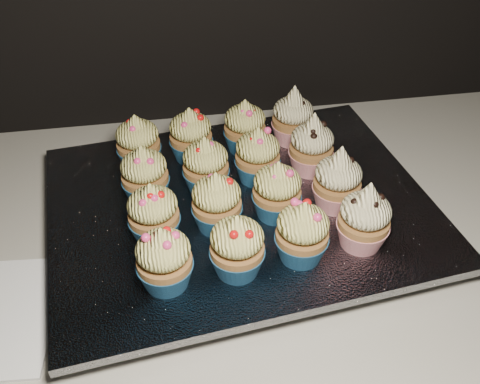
{
  "coord_description": "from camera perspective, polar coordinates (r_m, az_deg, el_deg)",
  "views": [
    {
      "loc": [
        0.07,
        1.18,
        1.4
      ],
      "look_at": [
        0.16,
        1.72,
        0.95
      ],
      "focal_mm": 40.0,
      "sensor_mm": 36.0,
      "label": 1
    }
  ],
  "objects": [
    {
      "name": "cupcake_4",
      "position": [
        0.65,
        -9.2,
        -2.33
      ],
      "size": [
        0.06,
        0.06,
        0.08
      ],
      "color": "#1B5382",
      "rests_on": "foil_lining"
    },
    {
      "name": "cupcake_13",
      "position": [
        0.78,
        -5.27,
        5.99
      ],
      "size": [
        0.06,
        0.06,
        0.08
      ],
      "color": "#1B5382",
      "rests_on": "foil_lining"
    },
    {
      "name": "cupcake_8",
      "position": [
        0.71,
        -10.12,
        1.78
      ],
      "size": [
        0.06,
        0.06,
        0.08
      ],
      "color": "#1B5382",
      "rests_on": "foil_lining"
    },
    {
      "name": "cupcake_5",
      "position": [
        0.66,
        -2.5,
        -1.16
      ],
      "size": [
        0.06,
        0.06,
        0.08
      ],
      "color": "#1B5382",
      "rests_on": "foil_lining"
    },
    {
      "name": "cupcake_3",
      "position": [
        0.65,
        13.12,
        -2.8
      ],
      "size": [
        0.06,
        0.06,
        0.1
      ],
      "color": "red",
      "rests_on": "foil_lining"
    },
    {
      "name": "cupcake_14",
      "position": [
        0.79,
        0.52,
        6.9
      ],
      "size": [
        0.06,
        0.06,
        0.08
      ],
      "color": "#1B5382",
      "rests_on": "foil_lining"
    },
    {
      "name": "cupcake_9",
      "position": [
        0.72,
        -3.67,
        2.78
      ],
      "size": [
        0.06,
        0.06,
        0.08
      ],
      "color": "#1B5382",
      "rests_on": "foil_lining"
    },
    {
      "name": "cupcake_2",
      "position": [
        0.62,
        6.65,
        -4.38
      ],
      "size": [
        0.06,
        0.06,
        0.08
      ],
      "color": "#1B5382",
      "rests_on": "foil_lining"
    },
    {
      "name": "baking_tray",
      "position": [
        0.73,
        0.0,
        -2.37
      ],
      "size": [
        0.5,
        0.4,
        0.02
      ],
      "primitive_type": "cube",
      "rotation": [
        0.0,
        0.0,
        0.11
      ],
      "color": "black",
      "rests_on": "worktop"
    },
    {
      "name": "foil_lining",
      "position": [
        0.72,
        0.0,
        -1.36
      ],
      "size": [
        0.54,
        0.44,
        0.01
      ],
      "primitive_type": "cube",
      "rotation": [
        0.0,
        0.0,
        0.11
      ],
      "color": "silver",
      "rests_on": "baking_tray"
    },
    {
      "name": "cupcake_0",
      "position": [
        0.59,
        -8.09,
        -7.14
      ],
      "size": [
        0.06,
        0.06,
        0.08
      ],
      "color": "#1B5382",
      "rests_on": "foil_lining"
    },
    {
      "name": "cupcake_6",
      "position": [
        0.67,
        3.96,
        0.07
      ],
      "size": [
        0.06,
        0.06,
        0.08
      ],
      "color": "#1B5382",
      "rests_on": "foil_lining"
    },
    {
      "name": "worktop",
      "position": [
        0.74,
        -12.07,
        -6.33
      ],
      "size": [
        2.44,
        0.64,
        0.04
      ],
      "primitive_type": "cube",
      "color": "beige",
      "rests_on": "cabinet"
    },
    {
      "name": "cupcake_15",
      "position": [
        0.82,
        5.64,
        7.86
      ],
      "size": [
        0.06,
        0.06,
        0.1
      ],
      "color": "red",
      "rests_on": "foil_lining"
    },
    {
      "name": "cupcake_1",
      "position": [
        0.6,
        -0.31,
        -5.88
      ],
      "size": [
        0.06,
        0.06,
        0.08
      ],
      "color": "#1B5382",
      "rests_on": "foil_lining"
    },
    {
      "name": "cupcake_10",
      "position": [
        0.73,
        1.89,
        3.83
      ],
      "size": [
        0.06,
        0.06,
        0.08
      ],
      "color": "#1B5382",
      "rests_on": "foil_lining"
    },
    {
      "name": "cupcake_12",
      "position": [
        0.77,
        -10.8,
        5.13
      ],
      "size": [
        0.06,
        0.06,
        0.08
      ],
      "color": "#1B5382",
      "rests_on": "foil_lining"
    },
    {
      "name": "cupcake_7",
      "position": [
        0.7,
        10.35,
        1.14
      ],
      "size": [
        0.06,
        0.06,
        0.1
      ],
      "color": "red",
      "rests_on": "foil_lining"
    },
    {
      "name": "cupcake_11",
      "position": [
        0.75,
        7.64,
        4.84
      ],
      "size": [
        0.06,
        0.06,
        0.1
      ],
      "color": "red",
      "rests_on": "foil_lining"
    }
  ]
}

